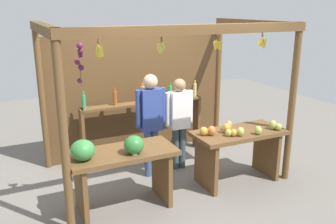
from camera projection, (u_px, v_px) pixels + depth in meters
The scene contains 7 objects.
ground_plane at pixel (163, 172), 5.84m from camera, with size 12.00×12.00×0.00m, color slate.
market_stall at pixel (150, 83), 5.86m from camera, with size 3.41×2.10×2.37m.
fruit_counter_left at pixel (118, 163), 4.58m from camera, with size 1.40×0.64×1.06m.
fruit_counter_right at pixel (238, 144), 5.37m from camera, with size 1.38×0.64×0.96m.
bottle_shelf_unit at pixel (144, 114), 6.26m from camera, with size 2.19×0.22×1.33m.
vendor_man at pixel (151, 116), 5.47m from camera, with size 0.48×0.22×1.62m.
vendor_woman at pixel (179, 116), 5.74m from camera, with size 0.48×0.20×1.50m.
Camera 1 is at (-2.19, -4.86, 2.57)m, focal length 38.58 mm.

